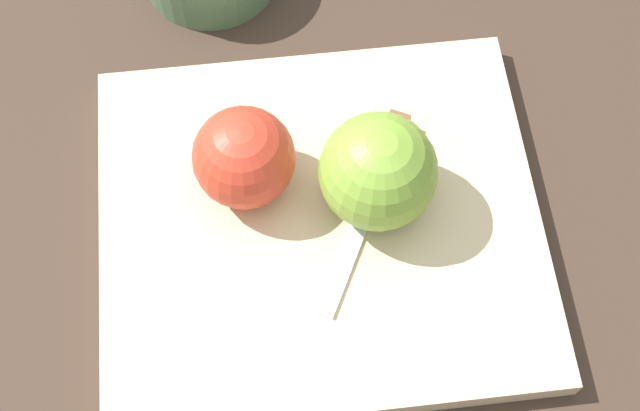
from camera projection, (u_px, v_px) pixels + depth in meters
The scene contains 6 objects.
ground_plane at pixel (320, 229), 0.66m from camera, with size 4.00×4.00×0.00m, color #38281E.
cutting_board at pixel (320, 223), 0.65m from camera, with size 0.33×0.30×0.02m.
apple_half_left at pixel (244, 157), 0.62m from camera, with size 0.07×0.07×0.07m.
apple_half_right at pixel (378, 171), 0.61m from camera, with size 0.08×0.08×0.08m.
knife at pixel (380, 169), 0.65m from camera, with size 0.08×0.16×0.02m.
apple_slice at pixel (362, 157), 0.66m from camera, with size 0.05×0.05×0.01m.
Camera 1 is at (-0.02, -0.27, 0.60)m, focal length 50.00 mm.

